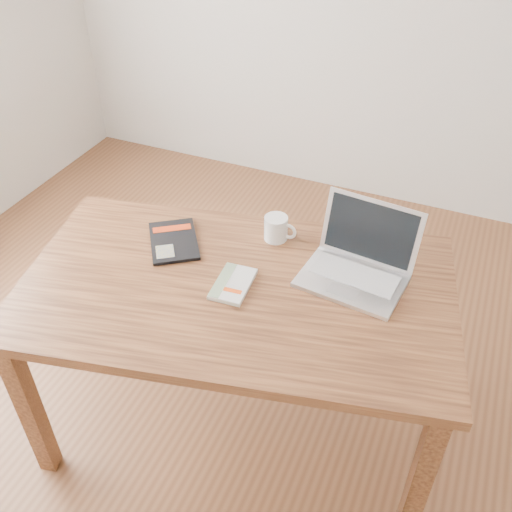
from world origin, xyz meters
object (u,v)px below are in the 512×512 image
at_px(black_guidebook, 174,241).
at_px(laptop, 358,263).
at_px(desk, 237,303).
at_px(coffee_mug, 277,228).
at_px(white_guidebook, 233,284).

height_order(black_guidebook, laptop, laptop).
xyz_separation_m(desk, coffee_mug, (0.03, 0.31, 0.14)).
distance_m(desk, white_guidebook, 0.10).
bearing_deg(black_guidebook, laptop, -27.32).
xyz_separation_m(white_guidebook, laptop, (0.38, 0.23, 0.04)).
height_order(desk, white_guidebook, white_guidebook).
bearing_deg(white_guidebook, laptop, 26.67).
relative_size(black_guidebook, laptop, 0.81).
xyz_separation_m(desk, black_guidebook, (-0.32, 0.13, 0.10)).
bearing_deg(laptop, desk, -142.74).
bearing_deg(laptop, black_guidebook, -165.98).
bearing_deg(white_guidebook, black_guidebook, 151.83).
bearing_deg(coffee_mug, desk, -93.46).
height_order(desk, black_guidebook, black_guidebook).
distance_m(laptop, coffee_mug, 0.35).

